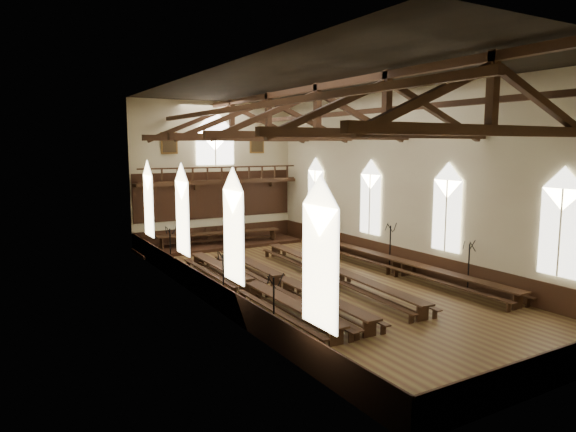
# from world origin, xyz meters

# --- Properties ---
(ground) EXTENTS (26.00, 26.00, 0.00)m
(ground) POSITION_xyz_m (0.00, 0.00, 0.00)
(ground) COLOR brown
(ground) RESTS_ON ground
(room_walls) EXTENTS (26.00, 26.00, 26.00)m
(room_walls) POSITION_xyz_m (0.00, 0.00, 6.46)
(room_walls) COLOR beige
(room_walls) RESTS_ON ground
(wainscot_band) EXTENTS (12.00, 26.00, 1.20)m
(wainscot_band) POSITION_xyz_m (0.00, 0.00, 0.60)
(wainscot_band) COLOR #351D0F
(wainscot_band) RESTS_ON ground
(side_windows) EXTENTS (11.85, 19.80, 4.50)m
(side_windows) POSITION_xyz_m (-0.00, -0.00, 3.74)
(side_windows) COLOR white
(side_windows) RESTS_ON room_walls
(end_window) EXTENTS (2.80, 0.12, 3.80)m
(end_window) POSITION_xyz_m (0.00, 12.90, 7.22)
(end_window) COLOR white
(end_window) RESTS_ON room_walls
(minstrels_gallery) EXTENTS (11.80, 1.24, 3.70)m
(minstrels_gallery) POSITION_xyz_m (0.00, 12.66, 3.91)
(minstrels_gallery) COLOR #351C11
(minstrels_gallery) RESTS_ON room_walls
(portraits) EXTENTS (7.75, 0.09, 1.45)m
(portraits) POSITION_xyz_m (0.00, 12.90, 7.10)
(portraits) COLOR brown
(portraits) RESTS_ON room_walls
(roof_trusses) EXTENTS (11.70, 25.70, 2.80)m
(roof_trusses) POSITION_xyz_m (0.00, -0.00, 8.22)
(roof_trusses) COLOR #351C11
(roof_trusses) RESTS_ON room_walls
(refectory_row_a) EXTENTS (1.58, 14.37, 0.75)m
(refectory_row_a) POSITION_xyz_m (-3.88, -0.34, 0.54)
(refectory_row_a) COLOR #351C11
(refectory_row_a) RESTS_ON ground
(refectory_row_b) EXTENTS (1.69, 14.24, 0.73)m
(refectory_row_b) POSITION_xyz_m (-2.20, -0.37, 0.53)
(refectory_row_b) COLOR #351C11
(refectory_row_b) RESTS_ON ground
(refectory_row_c) EXTENTS (1.92, 14.29, 0.73)m
(refectory_row_c) POSITION_xyz_m (0.98, -0.08, 0.53)
(refectory_row_c) COLOR #351C11
(refectory_row_c) RESTS_ON ground
(refectory_row_d) EXTENTS (1.66, 14.84, 0.80)m
(refectory_row_d) POSITION_xyz_m (5.00, -0.80, 0.58)
(refectory_row_d) COLOR #351C11
(refectory_row_d) RESTS_ON ground
(dais) EXTENTS (11.40, 3.08, 0.21)m
(dais) POSITION_xyz_m (-0.41, 11.40, 0.10)
(dais) COLOR #351D0F
(dais) RESTS_ON ground
(high_table) EXTENTS (8.61, 1.96, 0.80)m
(high_table) POSITION_xyz_m (-0.41, 11.40, 0.88)
(high_table) COLOR #351C11
(high_table) RESTS_ON dais
(high_chairs) EXTENTS (4.92, 0.42, 0.95)m
(high_chairs) POSITION_xyz_m (-0.41, 12.23, 0.72)
(high_chairs) COLOR #351C11
(high_chairs) RESTS_ON dais
(candelabrum_left_near) EXTENTS (0.72, 0.72, 2.42)m
(candelabrum_left_near) POSITION_xyz_m (-5.55, -5.59, 0.74)
(candelabrum_left_near) COLOR black
(candelabrum_left_near) RESTS_ON ground
(candelabrum_left_mid) EXTENTS (0.67, 0.76, 2.46)m
(candelabrum_left_mid) POSITION_xyz_m (-5.55, -1.10, 0.75)
(candelabrum_left_mid) COLOR black
(candelabrum_left_mid) RESTS_ON ground
(candelabrum_left_far) EXTENTS (0.67, 0.78, 2.54)m
(candelabrum_left_far) POSITION_xyz_m (-5.55, 6.21, 0.77)
(candelabrum_left_far) COLOR black
(candelabrum_left_far) RESTS_ON ground
(candelabrum_right_near) EXTENTS (0.70, 0.74, 2.43)m
(candelabrum_right_near) POSITION_xyz_m (5.55, -4.81, 0.74)
(candelabrum_right_near) COLOR black
(candelabrum_right_near) RESTS_ON ground
(candelabrum_right_mid) EXTENTS (0.76, 0.76, 2.56)m
(candelabrum_right_mid) POSITION_xyz_m (5.55, 0.74, 0.78)
(candelabrum_right_mid) COLOR black
(candelabrum_right_mid) RESTS_ON ground
(candelabrum_right_far) EXTENTS (0.72, 0.76, 2.52)m
(candelabrum_right_far) POSITION_xyz_m (5.55, 6.47, 0.77)
(candelabrum_right_far) COLOR black
(candelabrum_right_far) RESTS_ON ground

